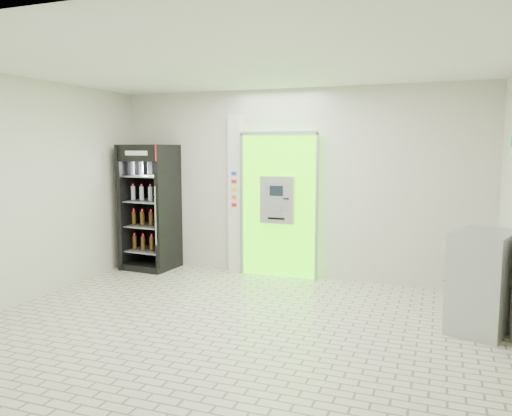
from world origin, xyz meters
The scene contains 7 objects.
ground centered at (0.00, 0.00, 0.00)m, with size 6.00×6.00×0.00m, color beige.
room_shell centered at (0.00, 0.00, 1.84)m, with size 6.00×6.00×6.00m.
atm_assembly centered at (-0.20, 2.41, 1.17)m, with size 1.30×0.24×2.33m.
pillar centered at (-0.98, 2.45, 1.30)m, with size 0.22×0.11×2.60m.
beverage_cooler centered at (-2.43, 2.14, 1.02)m, with size 0.85×0.79×2.12m.
steel_cabinet centered at (2.70, 0.89, 0.57)m, with size 0.83×0.99×1.14m.
exit_sign centered at (2.99, 1.40, 2.12)m, with size 0.02×0.22×0.26m.
Camera 1 is at (2.22, -5.17, 2.08)m, focal length 35.00 mm.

